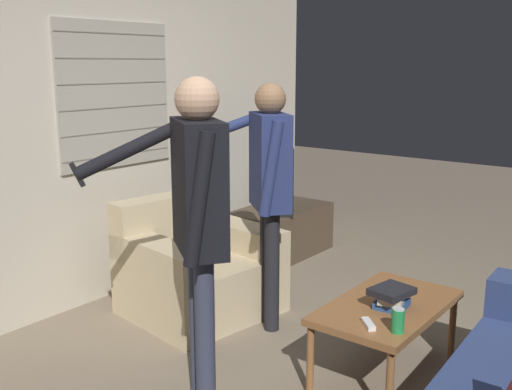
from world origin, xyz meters
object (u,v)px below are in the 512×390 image
(armchair_beige, at_px, (196,268))
(tv, at_px, (281,176))
(spare_remote, at_px, (368,324))
(soda_can, at_px, (398,320))
(book_stack, at_px, (392,297))
(person_right_standing, at_px, (268,177))
(coffee_table, at_px, (387,311))
(person_left_standing, at_px, (197,206))

(armchair_beige, distance_m, tv, 1.51)
(tv, xyz_separation_m, spare_remote, (-1.78, -1.83, -0.29))
(armchair_beige, bearing_deg, spare_remote, 85.24)
(tv, distance_m, soda_can, 2.65)
(spare_remote, bearing_deg, book_stack, 46.42)
(book_stack, bearing_deg, person_right_standing, 79.58)
(coffee_table, height_order, person_right_standing, person_right_standing)
(coffee_table, height_order, spare_remote, spare_remote)
(book_stack, relative_size, soda_can, 1.98)
(armchair_beige, height_order, person_left_standing, person_left_standing)
(coffee_table, distance_m, person_left_standing, 1.28)
(person_left_standing, distance_m, spare_remote, 1.07)
(coffee_table, bearing_deg, person_left_standing, 145.58)
(coffee_table, height_order, person_left_standing, person_left_standing)
(tv, relative_size, person_right_standing, 0.43)
(armchair_beige, xyz_separation_m, person_right_standing, (0.10, -0.56, 0.72))
(spare_remote, bearing_deg, person_left_standing, 175.18)
(book_stack, bearing_deg, spare_remote, -178.63)
(tv, bearing_deg, spare_remote, 8.89)
(book_stack, height_order, spare_remote, book_stack)
(person_left_standing, relative_size, spare_remote, 14.15)
(armchair_beige, xyz_separation_m, book_stack, (-0.08, -1.55, 0.19))
(person_left_standing, height_order, book_stack, person_left_standing)
(person_left_standing, xyz_separation_m, book_stack, (0.84, -0.65, -0.58))
(coffee_table, xyz_separation_m, soda_can, (-0.30, -0.20, 0.11))
(person_left_standing, bearing_deg, person_right_standing, -36.22)
(person_left_standing, xyz_separation_m, spare_remote, (0.56, -0.66, -0.63))
(coffee_table, xyz_separation_m, spare_remote, (-0.33, -0.05, 0.06))
(person_right_standing, bearing_deg, spare_remote, -164.78)
(spare_remote, bearing_deg, person_right_standing, 110.04)
(tv, height_order, person_left_standing, person_left_standing)
(armchair_beige, bearing_deg, book_stack, 95.38)
(coffee_table, distance_m, spare_remote, 0.34)
(armchair_beige, distance_m, spare_remote, 1.60)
(person_right_standing, relative_size, spare_remote, 13.63)
(person_right_standing, bearing_deg, person_left_standing, 148.29)
(person_left_standing, height_order, spare_remote, person_left_standing)
(armchair_beige, relative_size, soda_can, 8.43)
(person_left_standing, distance_m, book_stack, 1.21)
(armchair_beige, height_order, person_right_standing, person_right_standing)
(person_left_standing, bearing_deg, spare_remote, -104.14)
(person_right_standing, relative_size, book_stack, 6.56)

